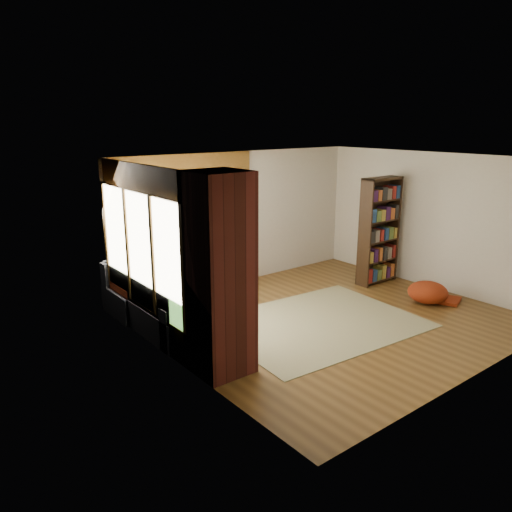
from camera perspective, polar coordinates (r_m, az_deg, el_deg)
floor at (r=8.42m, az=8.35°, el=-7.04°), size 5.50×5.50×0.00m
ceiling at (r=7.82m, az=9.09°, el=10.89°), size 5.50×5.50×0.00m
wall_back at (r=9.85m, az=-1.92°, el=4.32°), size 5.50×0.04×2.60m
wall_front at (r=6.63m, az=24.57°, el=-2.57°), size 5.50×0.04×2.60m
wall_left at (r=6.36m, az=-8.61°, el=-2.03°), size 0.04×5.00×2.60m
wall_right at (r=10.16m, az=19.46°, el=3.79°), size 0.04×5.00×2.60m
windows_back at (r=9.18m, az=-7.88°, el=3.68°), size 2.82×0.10×1.90m
windows_left at (r=7.39m, az=-13.05°, el=0.60°), size 0.10×2.62×1.90m
roller_blind at (r=8.06m, az=-15.57°, el=4.56°), size 0.03×0.72×0.90m
brick_chimney at (r=6.25m, az=-4.23°, el=-2.21°), size 0.70×0.70×2.60m
sectional_sofa at (r=8.45m, az=-9.38°, el=-4.78°), size 2.20×2.20×0.80m
area_rug at (r=8.19m, az=7.03°, el=-7.60°), size 3.33×2.64×0.01m
bookshelf at (r=10.14m, az=13.90°, el=2.79°), size 0.91×0.30×2.11m
pouf at (r=9.47m, az=19.04°, el=-3.87°), size 0.74×0.74×0.38m
dog_tan at (r=8.49m, az=-8.28°, el=-1.19°), size 1.00×1.00×0.50m
dog_brindle at (r=7.97m, az=-8.97°, el=-2.63°), size 0.66×0.86×0.42m
throw_pillows at (r=8.39m, az=-9.18°, el=-1.51°), size 1.98×1.68×0.45m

